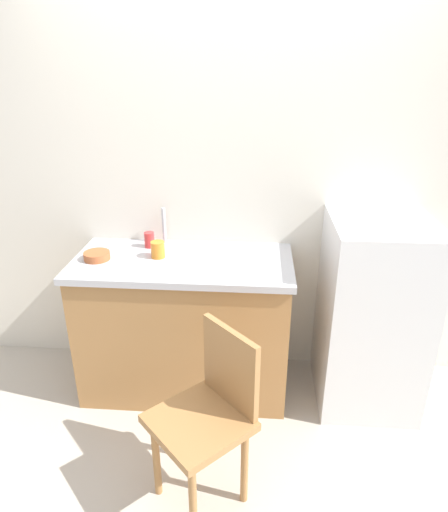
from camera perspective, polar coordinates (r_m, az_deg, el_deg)
ground_plane at (r=2.63m, az=0.10°, el=-25.04°), size 8.00×8.00×0.00m
back_wall at (r=2.82m, az=1.68°, el=9.63°), size 4.80×0.10×2.59m
cabinet_base at (r=2.87m, az=-4.96°, el=-9.02°), size 1.26×0.60×0.86m
countertop at (r=2.66m, az=-5.29°, el=-0.79°), size 1.30×0.64×0.04m
faucet at (r=2.87m, az=-7.68°, el=3.87°), size 0.02×0.02×0.23m
refrigerator at (r=2.84m, az=18.30°, el=-7.05°), size 0.57×0.63×1.17m
chair at (r=2.17m, az=-1.88°, el=-19.26°), size 0.57×0.57×0.89m
terracotta_bowl at (r=2.74m, az=-15.95°, el=0.04°), size 0.15×0.15×0.05m
cup_red at (r=2.84m, az=-9.52°, el=2.06°), size 0.06×0.06×0.10m
cup_orange at (r=2.68m, az=-8.46°, el=0.82°), size 0.08×0.08×0.10m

